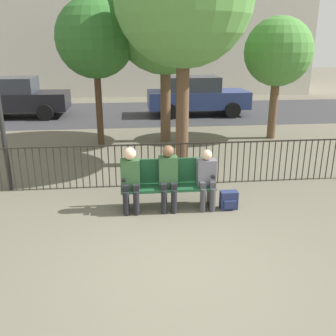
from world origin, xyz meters
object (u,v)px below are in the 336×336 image
at_px(seated_person_2, 207,176).
at_px(park_bench, 168,182).
at_px(tree_3, 278,53).
at_px(parked_car_1, 196,95).
at_px(backpack, 229,200).
at_px(tree_0, 165,19).
at_px(seated_person_0, 130,176).
at_px(tree_1, 95,39).
at_px(seated_person_1, 168,175).
at_px(parked_car_0, 13,97).

bearing_deg(seated_person_2, park_bench, 169.42).
bearing_deg(tree_3, parked_car_1, 112.56).
height_order(backpack, tree_0, tree_0).
distance_m(seated_person_0, tree_1, 5.37).
bearing_deg(seated_person_1, parked_car_1, 76.95).
bearing_deg(parked_car_0, tree_3, -25.94).
bearing_deg(seated_person_1, parked_car_0, 119.16).
distance_m(seated_person_0, seated_person_2, 1.40).
height_order(tree_1, tree_3, tree_1).
distance_m(parked_car_0, parked_car_1, 7.52).
bearing_deg(tree_3, seated_person_2, -122.11).
bearing_deg(backpack, park_bench, 168.50).
bearing_deg(tree_0, parked_car_0, 142.14).
height_order(seated_person_0, tree_0, tree_0).
height_order(park_bench, tree_0, tree_0).
xyz_separation_m(park_bench, parked_car_0, (-5.36, 9.48, 0.35)).
height_order(seated_person_0, seated_person_1, seated_person_1).
bearing_deg(seated_person_1, seated_person_0, -179.94).
bearing_deg(tree_1, tree_0, 9.66).
height_order(seated_person_1, tree_3, tree_3).
height_order(seated_person_0, seated_person_2, seated_person_0).
distance_m(tree_3, parked_car_1, 4.93).
distance_m(park_bench, seated_person_1, 0.23).
distance_m(tree_0, parked_car_1, 5.33).
distance_m(seated_person_1, tree_3, 6.72).
bearing_deg(park_bench, seated_person_0, -169.48).
height_order(backpack, parked_car_1, parked_car_1).
height_order(backpack, tree_1, tree_1).
bearing_deg(parked_car_1, park_bench, -103.21).
height_order(seated_person_1, parked_car_0, parked_car_0).
height_order(park_bench, parked_car_1, parked_car_1).
bearing_deg(tree_3, tree_0, -179.81).
xyz_separation_m(seated_person_0, parked_car_1, (2.85, 9.32, 0.15)).
distance_m(seated_person_2, tree_0, 5.89).
distance_m(seated_person_0, tree_0, 5.97).
distance_m(backpack, tree_3, 6.40).
bearing_deg(parked_car_0, parked_car_1, -2.17).
xyz_separation_m(seated_person_0, tree_1, (-0.85, 4.74, 2.37)).
bearing_deg(seated_person_0, tree_1, 100.17).
distance_m(park_bench, tree_0, 5.86).
bearing_deg(park_bench, tree_0, 84.72).
bearing_deg(tree_1, park_bench, -71.55).
height_order(seated_person_0, tree_1, tree_1).
bearing_deg(seated_person_0, seated_person_1, 0.06).
bearing_deg(seated_person_0, backpack, -3.21).
xyz_separation_m(seated_person_1, parked_car_1, (2.16, 9.32, 0.15)).
height_order(seated_person_0, backpack, seated_person_0).
distance_m(park_bench, parked_car_0, 10.89).
relative_size(tree_3, parked_car_0, 0.89).
xyz_separation_m(tree_0, tree_1, (-2.00, -0.34, -0.54)).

